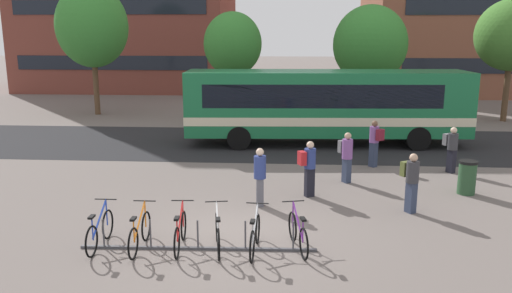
# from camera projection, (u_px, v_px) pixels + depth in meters

# --- Properties ---
(ground) EXTENTS (200.00, 200.00, 0.00)m
(ground) POSITION_uv_depth(u_px,v_px,m) (235.00, 238.00, 12.10)
(ground) COLOR #6B605B
(bus_lane_asphalt) EXTENTS (80.00, 7.20, 0.01)m
(bus_lane_asphalt) POSITION_uv_depth(u_px,v_px,m) (261.00, 143.00, 22.51)
(bus_lane_asphalt) COLOR #232326
(bus_lane_asphalt) RESTS_ON ground
(city_bus) EXTENTS (12.14, 3.21, 3.20)m
(city_bus) POSITION_uv_depth(u_px,v_px,m) (327.00, 104.00, 21.94)
(city_bus) COLOR #196B3D
(city_bus) RESTS_ON ground
(bike_rack) EXTENTS (5.33, 0.26, 0.70)m
(bike_rack) POSITION_uv_depth(u_px,v_px,m) (198.00, 246.00, 11.40)
(bike_rack) COLOR #47474C
(bike_rack) RESTS_ON ground
(parked_bicycle_blue_0) EXTENTS (0.52, 1.72, 0.99)m
(parked_bicycle_blue_0) POSITION_uv_depth(u_px,v_px,m) (100.00, 231.00, 11.47)
(parked_bicycle_blue_0) COLOR black
(parked_bicycle_blue_0) RESTS_ON ground
(parked_bicycle_orange_1) EXTENTS (0.52, 1.72, 0.99)m
(parked_bicycle_orange_1) POSITION_uv_depth(u_px,v_px,m) (140.00, 233.00, 11.35)
(parked_bicycle_orange_1) COLOR black
(parked_bicycle_orange_1) RESTS_ON ground
(parked_bicycle_red_2) EXTENTS (0.52, 1.72, 0.99)m
(parked_bicycle_red_2) POSITION_uv_depth(u_px,v_px,m) (180.00, 233.00, 11.38)
(parked_bicycle_red_2) COLOR black
(parked_bicycle_red_2) RESTS_ON ground
(parked_bicycle_white_3) EXTENTS (0.52, 1.70, 0.99)m
(parked_bicycle_white_3) POSITION_uv_depth(u_px,v_px,m) (218.00, 234.00, 11.31)
(parked_bicycle_white_3) COLOR black
(parked_bicycle_white_3) RESTS_ON ground
(parked_bicycle_silver_4) EXTENTS (0.52, 1.72, 0.99)m
(parked_bicycle_silver_4) POSITION_uv_depth(u_px,v_px,m) (255.00, 236.00, 11.20)
(parked_bicycle_silver_4) COLOR black
(parked_bicycle_silver_4) RESTS_ON ground
(parked_bicycle_purple_5) EXTENTS (0.59, 1.69, 0.99)m
(parked_bicycle_purple_5) POSITION_uv_depth(u_px,v_px,m) (298.00, 234.00, 11.34)
(parked_bicycle_purple_5) COLOR black
(parked_bicycle_purple_5) RESTS_ON ground
(commuter_grey_pack_0) EXTENTS (0.53, 0.61, 1.62)m
(commuter_grey_pack_0) POSITION_uv_depth(u_px,v_px,m) (452.00, 146.00, 17.60)
(commuter_grey_pack_0) COLOR black
(commuter_grey_pack_0) RESTS_ON ground
(commuter_red_pack_1) EXTENTS (0.60, 0.49, 1.68)m
(commuter_red_pack_1) POSITION_uv_depth(u_px,v_px,m) (309.00, 165.00, 14.95)
(commuter_red_pack_1) COLOR black
(commuter_red_pack_1) RESTS_ON ground
(commuter_maroon_pack_2) EXTENTS (0.58, 0.59, 1.71)m
(commuter_maroon_pack_2) POSITION_uv_depth(u_px,v_px,m) (375.00, 140.00, 18.32)
(commuter_maroon_pack_2) COLOR #2D3851
(commuter_maroon_pack_2) RESTS_ON ground
(commuter_olive_pack_3) EXTENTS (0.53, 0.61, 1.64)m
(commuter_olive_pack_3) POSITION_uv_depth(u_px,v_px,m) (411.00, 178.00, 13.63)
(commuter_olive_pack_3) COLOR #2D3851
(commuter_olive_pack_3) RESTS_ON ground
(commuter_grey_pack_4) EXTENTS (0.53, 0.61, 1.66)m
(commuter_grey_pack_4) POSITION_uv_depth(u_px,v_px,m) (347.00, 154.00, 16.43)
(commuter_grey_pack_4) COLOR #2D3851
(commuter_grey_pack_4) RESTS_ON ground
(commuter_grey_pack_5) EXTENTS (0.37, 0.55, 1.67)m
(commuter_grey_pack_5) POSITION_uv_depth(u_px,v_px,m) (260.00, 173.00, 14.16)
(commuter_grey_pack_5) COLOR #565660
(commuter_grey_pack_5) RESTS_ON ground
(trash_bin) EXTENTS (0.55, 0.55, 1.03)m
(trash_bin) POSITION_uv_depth(u_px,v_px,m) (467.00, 177.00, 15.31)
(trash_bin) COLOR #284C2D
(trash_bin) RESTS_ON ground
(street_tree_0) EXTENTS (3.28, 3.28, 5.98)m
(street_tree_0) POSITION_uv_depth(u_px,v_px,m) (233.00, 44.00, 28.62)
(street_tree_0) COLOR brown
(street_tree_0) RESTS_ON ground
(street_tree_1) EXTENTS (3.86, 3.86, 6.62)m
(street_tree_1) POSITION_uv_depth(u_px,v_px,m) (512.00, 35.00, 27.24)
(street_tree_1) COLOR brown
(street_tree_1) RESTS_ON ground
(street_tree_2) EXTENTS (4.16, 4.16, 6.37)m
(street_tree_2) POSITION_uv_depth(u_px,v_px,m) (370.00, 45.00, 28.65)
(street_tree_2) COLOR brown
(street_tree_2) RESTS_ON ground
(street_tree_3) EXTENTS (4.15, 4.15, 7.59)m
(street_tree_3) POSITION_uv_depth(u_px,v_px,m) (92.00, 26.00, 29.55)
(street_tree_3) COLOR brown
(street_tree_3) RESTS_ON ground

